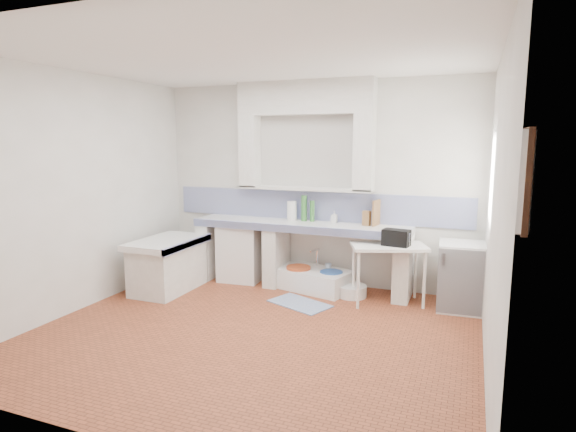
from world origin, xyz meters
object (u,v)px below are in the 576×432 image
(stove, at_px, (242,252))
(sink, at_px, (312,280))
(fridge, at_px, (461,276))
(side_table, at_px, (388,274))

(stove, height_order, sink, stove)
(fridge, bearing_deg, side_table, -176.49)
(sink, distance_m, fridge, 1.92)
(stove, bearing_deg, fridge, -7.70)
(stove, distance_m, side_table, 2.17)
(stove, xyz_separation_m, sink, (1.10, -0.06, -0.29))
(stove, distance_m, sink, 1.14)
(side_table, bearing_deg, sink, 147.28)
(sink, relative_size, fridge, 1.28)
(stove, height_order, fridge, stove)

